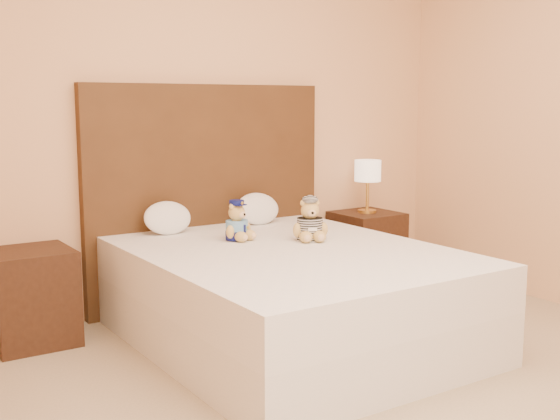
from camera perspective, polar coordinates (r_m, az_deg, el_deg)
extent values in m
cube|color=tan|center=(3.30, 13.08, -16.18)|extent=(4.00, 4.50, 0.00)
cube|color=#DEA979|center=(4.82, -6.24, 8.34)|extent=(4.00, 0.04, 2.70)
cube|color=white|center=(4.11, 0.83, -8.68)|extent=(1.60, 2.00, 0.30)
cube|color=white|center=(4.03, 0.83, -4.95)|extent=(1.60, 2.00, 0.25)
cube|color=#462A15|center=(4.83, -5.91, 1.20)|extent=(1.75, 0.08, 1.50)
cube|color=#361E11|center=(4.30, -19.52, -6.68)|extent=(0.45, 0.45, 0.55)
cube|color=#361E11|center=(5.43, 7.02, -3.07)|extent=(0.45, 0.45, 0.55)
cylinder|color=gold|center=(5.38, 7.08, -0.09)|extent=(0.14, 0.14, 0.02)
cylinder|color=gold|center=(5.36, 7.11, 1.28)|extent=(0.02, 0.02, 0.26)
cylinder|color=beige|center=(5.34, 7.14, 3.20)|extent=(0.20, 0.20, 0.16)
ellipsoid|color=white|center=(4.52, -9.13, -0.51)|extent=(0.32, 0.21, 0.22)
ellipsoid|color=white|center=(4.83, -1.83, 0.23)|extent=(0.33, 0.21, 0.23)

